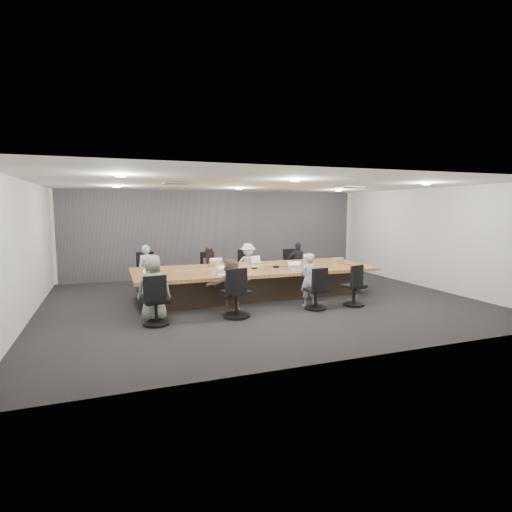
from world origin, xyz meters
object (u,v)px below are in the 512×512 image
object	(u,v)px
laptop_5	(224,275)
person_6	(308,280)
laptop_4	(151,279)
bottle_clear	(218,265)
chair_0	(146,275)
bottle_green_left	(144,265)
laptop_6	(298,270)
canvas_bag	(338,260)
laptop_0	(149,268)
stapler	(276,267)
snack_packet	(348,264)
person_1	(210,268)
person_5	(231,286)
conference_table	(255,281)
chair_1	(208,273)
chair_2	(244,270)
chair_5	(236,296)
laptop_1	(215,265)
person_3	(297,262)
laptop_2	(255,263)
bottle_green_right	(309,262)
chair_4	(156,305)
chair_6	(316,293)
chair_3	(292,269)
person_4	(154,288)
person_2	(248,265)
chair_7	(354,290)
mug_brown	(153,273)
person_0	(147,269)
laptop_3	(306,260)

from	to	relation	value
laptop_5	person_6	xyz separation A→B (m)	(1.85, -0.55, -0.14)
laptop_4	bottle_clear	world-z (taller)	bottle_clear
chair_0	bottle_green_left	size ratio (longest dim) A/B	3.53
person_6	laptop_6	xyz separation A→B (m)	(0.00, 0.55, 0.14)
bottle_green_left	canvas_bag	world-z (taller)	bottle_green_left
laptop_0	stapler	bearing A→B (deg)	153.07
laptop_0	laptop_6	xyz separation A→B (m)	(3.35, -1.60, 0.00)
laptop_5	snack_packet	xyz separation A→B (m)	(3.50, 0.39, 0.01)
person_1	person_5	xyz separation A→B (m)	(-0.20, -2.70, 0.00)
conference_table	chair_1	xyz separation A→B (m)	(-0.82, 1.70, -0.02)
chair_1	chair_2	bearing A→B (deg)	167.88
chair_5	laptop_1	bearing A→B (deg)	71.10
chair_1	person_3	size ratio (longest dim) A/B	0.63
person_1	laptop_1	distance (m)	0.57
laptop_2	bottle_green_right	world-z (taller)	bottle_green_right
chair_5	person_5	xyz separation A→B (m)	(0.00, 0.35, 0.15)
laptop_2	bottle_green_left	xyz separation A→B (m)	(-2.94, -0.22, 0.11)
chair_4	chair_5	size ratio (longest dim) A/B	0.91
chair_6	person_6	bearing A→B (deg)	83.79
chair_2	bottle_green_right	size ratio (longest dim) A/B	3.02
person_1	laptop_4	world-z (taller)	person_1
chair_3	person_4	bearing A→B (deg)	36.54
chair_1	laptop_4	xyz separation A→B (m)	(-1.81, -2.50, 0.37)
person_1	bottle_clear	xyz separation A→B (m)	(-0.14, -1.36, 0.27)
laptop_0	person_6	bearing A→B (deg)	138.90
laptop_6	bottle_clear	xyz separation A→B (m)	(-1.79, 0.79, 0.11)
chair_6	stapler	bearing A→B (deg)	96.14
person_6	bottle_green_left	world-z (taller)	person_6
person_3	stapler	bearing A→B (deg)	-123.55
chair_0	chair_5	world-z (taller)	chair_5
bottle_clear	person_2	bearing A→B (deg)	47.43
laptop_2	chair_5	bearing A→B (deg)	52.20
bottle_green_left	snack_packet	bearing A→B (deg)	-10.89
chair_7	laptop_6	size ratio (longest dim) A/B	2.20
bottle_green_left	bottle_green_right	bearing A→B (deg)	-12.91
chair_5	laptop_2	xyz separation A→B (m)	(1.31, 2.50, 0.31)
mug_brown	laptop_6	bearing A→B (deg)	-9.05
laptop_0	laptop_5	bearing A→B (deg)	124.81
bottle_green_right	canvas_bag	bearing A→B (deg)	18.21
person_5	person_0	bearing A→B (deg)	-75.12
laptop_3	chair_2	bearing A→B (deg)	-40.80
person_2	laptop_6	distance (m)	2.22
person_2	bottle_green_left	distance (m)	3.05
laptop_6	laptop_2	bearing A→B (deg)	116.01
person_3	laptop_4	size ratio (longest dim) A/B	4.21
laptop_4	stapler	world-z (taller)	stapler
chair_1	bottle_green_left	xyz separation A→B (m)	(-1.83, -1.12, 0.48)
chair_4	person_2	size ratio (longest dim) A/B	0.65
person_1	bottle_green_left	bearing A→B (deg)	-166.77
laptop_6	bottle_green_left	size ratio (longest dim) A/B	1.38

